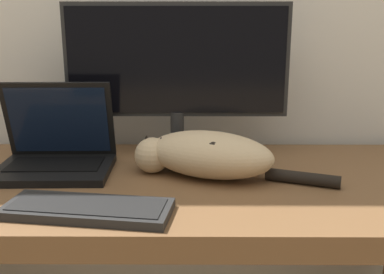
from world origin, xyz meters
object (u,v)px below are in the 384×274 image
(monitor, at_px, (177,70))
(external_keyboard, at_px, (88,209))
(cat, at_px, (206,154))
(laptop, at_px, (56,153))

(monitor, relative_size, external_keyboard, 1.74)
(external_keyboard, bearing_deg, cat, 50.37)
(laptop, xyz_separation_m, cat, (0.41, -0.05, 0.01))
(external_keyboard, bearing_deg, laptop, 125.90)
(monitor, height_order, laptop, monitor)
(monitor, bearing_deg, cat, -65.05)
(monitor, height_order, external_keyboard, monitor)
(external_keyboard, height_order, cat, cat)
(laptop, relative_size, cat, 0.59)
(monitor, height_order, cat, monitor)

